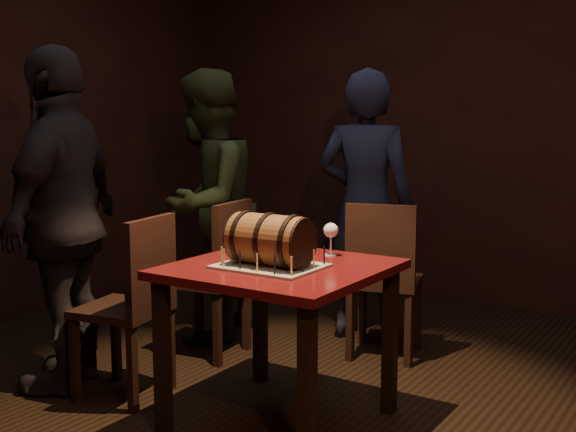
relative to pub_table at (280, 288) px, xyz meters
The scene contains 16 objects.
room_shell 0.77m from the pub_table, 103.70° to the left, with size 5.04×5.04×2.80m.
pub_table is the anchor object (origin of this frame).
cake_board 0.14m from the pub_table, 93.94° to the right, with size 0.45×0.35×0.01m, color gray.
barrel_cake 0.25m from the pub_table, 94.26° to the right, with size 0.41×0.24×0.24m.
birthday_candles 0.18m from the pub_table, 93.24° to the right, with size 0.40×0.30×0.09m.
wine_glass_left 0.43m from the pub_table, 128.25° to the left, with size 0.07×0.07×0.16m.
wine_glass_mid 0.43m from the pub_table, 101.87° to the left, with size 0.07×0.07×0.16m.
wine_glass_right 0.40m from the pub_table, 74.43° to the left, with size 0.07×0.07×0.16m.
pint_of_ale 0.31m from the pub_table, 132.56° to the left, with size 0.07×0.07×0.15m.
menu_card 0.47m from the pub_table, 137.25° to the left, with size 0.10×0.05×0.13m, color white, non-canonical shape.
chair_back 1.06m from the pub_table, 89.07° to the left, with size 0.49×0.49×0.93m.
chair_left_rear 1.02m from the pub_table, 144.55° to the left, with size 0.45×0.45×0.93m.
chair_left_front 0.79m from the pub_table, 169.11° to the right, with size 0.47×0.47×0.93m.
person_back 1.41m from the pub_table, 100.77° to the left, with size 0.62×0.41×1.71m, color #1A1E34.
person_left_rear 1.42m from the pub_table, 143.02° to the left, with size 0.83×0.65×1.71m, color #2F391C.
person_left_front 1.24m from the pub_table, 169.74° to the right, with size 1.04×0.43×1.78m, color black.
Camera 1 is at (1.81, -2.80, 1.43)m, focal length 45.00 mm.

